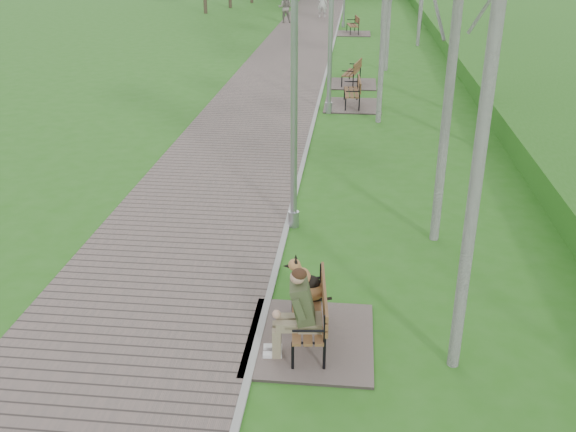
% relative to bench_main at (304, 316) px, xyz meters
% --- Properties ---
extents(ground, '(120.00, 120.00, 0.00)m').
position_rel_bench_main_xyz_m(ground, '(-0.62, 0.45, -0.42)').
color(ground, '#2B6B19').
rests_on(ground, ground).
extents(walkway, '(3.50, 67.00, 0.04)m').
position_rel_bench_main_xyz_m(walkway, '(-2.37, 21.95, -0.40)').
color(walkway, '#675A54').
rests_on(walkway, ground).
extents(kerb, '(0.10, 67.00, 0.05)m').
position_rel_bench_main_xyz_m(kerb, '(-0.62, 21.95, -0.39)').
color(kerb, '#999993').
rests_on(kerb, ground).
extents(bench_main, '(1.71, 1.90, 1.49)m').
position_rel_bench_main_xyz_m(bench_main, '(0.00, 0.00, 0.00)').
color(bench_main, '#675A54').
rests_on(bench_main, ground).
extents(bench_second, '(1.79, 1.99, 1.10)m').
position_rel_bench_main_xyz_m(bench_second, '(0.45, 12.87, -0.21)').
color(bench_second, '#675A54').
rests_on(bench_second, ground).
extents(bench_third, '(1.73, 1.92, 1.06)m').
position_rel_bench_main_xyz_m(bench_third, '(0.38, 15.99, -0.22)').
color(bench_third, '#675A54').
rests_on(bench_third, ground).
extents(bench_far, '(1.84, 2.05, 1.13)m').
position_rel_bench_main_xyz_m(bench_far, '(0.26, 28.29, -0.21)').
color(bench_far, '#675A54').
rests_on(bench_far, ground).
extents(lamp_post_near, '(0.20, 0.20, 5.25)m').
position_rel_bench_main_xyz_m(lamp_post_near, '(-0.50, 3.70, 2.04)').
color(lamp_post_near, '#94969B').
rests_on(lamp_post_near, ground).
extents(lamp_post_second, '(0.22, 0.22, 5.75)m').
position_rel_bench_main_xyz_m(lamp_post_second, '(-0.24, 11.97, 2.27)').
color(lamp_post_second, '#94969B').
rests_on(lamp_post_second, ground).
extents(pedestrian_near, '(0.65, 0.44, 1.74)m').
position_rel_bench_main_xyz_m(pedestrian_near, '(-1.78, 35.08, 0.45)').
color(pedestrian_near, silver).
rests_on(pedestrian_near, ground).
extents(pedestrian_far, '(0.89, 0.71, 1.75)m').
position_rel_bench_main_xyz_m(pedestrian_far, '(-3.82, 32.27, 0.46)').
color(pedestrian_far, gray).
rests_on(pedestrian_far, ground).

